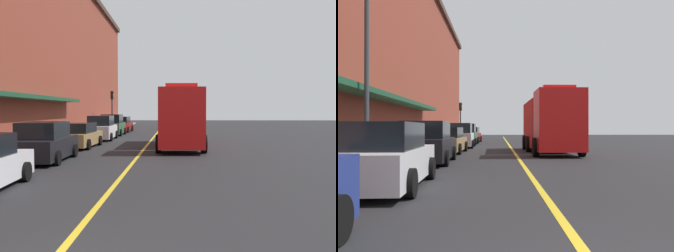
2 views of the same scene
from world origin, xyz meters
TOP-DOWN VIEW (x-y plane):
  - ground_plane at (0.00, 25.00)m, footprint 112.00×112.00m
  - sidewalk_left at (-6.20, 25.00)m, footprint 2.40×70.00m
  - lane_center_stripe at (0.00, 25.00)m, footprint 0.16×70.00m
  - brick_building_left at (-11.75, 23.99)m, footprint 9.88×64.00m
  - parked_car_1 at (-3.85, 5.79)m, footprint 2.22×4.63m
  - parked_car_2 at (-4.03, 12.13)m, footprint 2.20×4.68m
  - parked_car_3 at (-4.01, 18.37)m, footprint 2.05×4.78m
  - parked_car_4 at (-3.88, 24.40)m, footprint 2.14×4.53m
  - parked_car_5 at (-3.92, 29.77)m, footprint 2.10×4.24m
  - parked_car_6 at (-3.89, 35.13)m, footprint 2.20×4.52m
  - fire_truck at (2.15, 18.66)m, footprint 2.81×9.20m
  - parking_meter_0 at (-5.35, 15.00)m, footprint 0.14×0.18m
  - street_lamp_left at (-5.95, 10.39)m, footprint 0.44×0.44m
  - traffic_light_near at (-5.29, 37.79)m, footprint 0.38×0.36m

SIDE VIEW (x-z plane):
  - ground_plane at x=0.00m, z-range 0.00..0.00m
  - lane_center_stripe at x=0.00m, z-range 0.00..0.01m
  - sidewalk_left at x=-6.20m, z-range 0.00..0.15m
  - parked_car_3 at x=-4.01m, z-range -0.04..1.50m
  - parked_car_1 at x=-3.85m, z-range -0.05..1.58m
  - parked_car_6 at x=-3.89m, z-range -0.05..1.58m
  - parked_car_2 at x=-4.03m, z-range -0.06..1.72m
  - parked_car_4 at x=-3.88m, z-range -0.07..1.82m
  - parked_car_5 at x=-3.92m, z-range -0.07..1.85m
  - parking_meter_0 at x=-5.35m, z-range 0.39..1.72m
  - fire_truck at x=2.15m, z-range -0.09..3.64m
  - traffic_light_near at x=-5.29m, z-range 1.01..5.31m
  - street_lamp_left at x=-5.95m, z-range 0.93..7.87m
  - brick_building_left at x=-11.75m, z-range 0.01..15.29m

